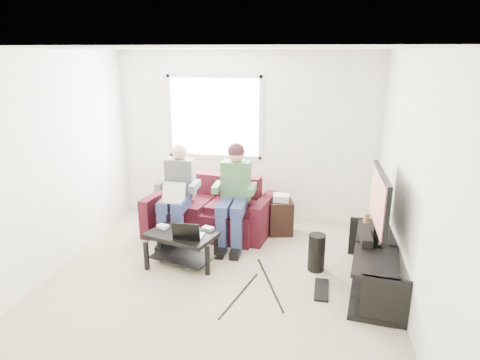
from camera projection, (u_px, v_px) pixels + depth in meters
name	position (u px, v px, depth m)	size (l,w,h in m)	color
floor	(215.00, 288.00, 4.85)	(4.50, 4.50, 0.00)	#B4A68C
ceiling	(210.00, 48.00, 4.09)	(4.50, 4.50, 0.00)	white
wall_back	(247.00, 137.00, 6.59)	(4.50, 4.50, 0.00)	white
wall_front	(118.00, 293.00, 2.35)	(4.50, 4.50, 0.00)	white
wall_left	(40.00, 169.00, 4.80)	(4.50, 4.50, 0.00)	white
wall_right	(414.00, 188.00, 4.14)	(4.50, 4.50, 0.00)	white
window	(215.00, 117.00, 6.57)	(1.48, 0.04, 1.28)	white
sofa	(211.00, 212.00, 6.28)	(1.87, 1.05, 0.82)	#401016
person_left	(177.00, 189.00, 5.94)	(0.40, 0.71, 1.33)	navy
person_right	(234.00, 188.00, 5.81)	(0.40, 0.71, 1.38)	navy
laptop_silver	(172.00, 197.00, 5.73)	(0.32, 0.22, 0.24)	silver
coffee_table	(182.00, 241.00, 5.32)	(0.94, 0.73, 0.41)	black
laptop_black	(189.00, 227.00, 5.16)	(0.34, 0.24, 0.24)	black
controller_a	(163.00, 226.00, 5.44)	(0.14, 0.09, 0.04)	silver
controller_b	(178.00, 226.00, 5.47)	(0.14, 0.09, 0.04)	black
controller_c	(208.00, 229.00, 5.37)	(0.14, 0.09, 0.04)	gray
tv_stand	(374.00, 267.00, 4.83)	(0.67, 1.61, 0.51)	black
tv	(379.00, 202.00, 4.71)	(0.12, 1.10, 0.81)	black
soundbar	(365.00, 236.00, 4.85)	(0.12, 0.50, 0.10)	black
drink_cup	(367.00, 218.00, 5.33)	(0.08, 0.08, 0.12)	#A87748
console_white	(380.00, 279.00, 4.43)	(0.30, 0.22, 0.06)	silver
console_grey	(372.00, 249.00, 5.09)	(0.34, 0.26, 0.08)	gray
console_black	(376.00, 263.00, 4.76)	(0.38, 0.30, 0.07)	black
subwoofer	(316.00, 252.00, 5.18)	(0.20, 0.20, 0.46)	black
keyboard_floor	(321.00, 290.00, 4.78)	(0.16, 0.47, 0.03)	black
end_table	(281.00, 216.00, 6.23)	(0.34, 0.34, 0.60)	black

